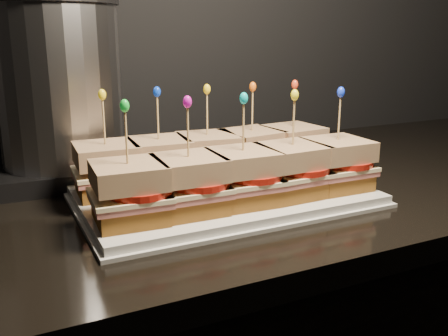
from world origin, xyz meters
name	(u,v)px	position (x,y,z in m)	size (l,w,h in m)	color
granite_slab	(234,193)	(0.30, 1.67, 0.93)	(2.60, 0.67, 0.04)	black
platter	(224,196)	(0.24, 1.59, 0.96)	(0.44, 0.27, 0.02)	silver
platter_rim	(224,199)	(0.24, 1.59, 0.95)	(0.46, 0.29, 0.01)	silver
sandwich_0_bread_bot	(108,186)	(0.07, 1.66, 0.98)	(0.09, 0.09, 0.02)	brown
sandwich_0_ham	(107,176)	(0.07, 1.66, 0.99)	(0.10, 0.09, 0.01)	#BA6760
sandwich_0_cheese	(107,172)	(0.07, 1.66, 1.00)	(0.10, 0.10, 0.01)	#FFEAB0
sandwich_0_tomato	(115,167)	(0.08, 1.65, 1.01)	(0.09, 0.09, 0.01)	#AA1B0F
sandwich_0_bread_top	(106,154)	(0.07, 1.66, 1.03)	(0.09, 0.09, 0.03)	brown
sandwich_0_pick	(104,125)	(0.07, 1.66, 1.07)	(0.00, 0.00, 0.09)	tan
sandwich_0_frill	(102,95)	(0.07, 1.66, 1.12)	(0.01, 0.01, 0.02)	yellow
sandwich_1_bread_bot	(160,179)	(0.16, 1.66, 0.98)	(0.09, 0.09, 0.02)	brown
sandwich_1_ham	(160,170)	(0.16, 1.66, 0.99)	(0.10, 0.09, 0.01)	#BA6760
sandwich_1_cheese	(160,165)	(0.16, 1.66, 1.00)	(0.10, 0.10, 0.01)	#FFEAB0
sandwich_1_tomato	(168,161)	(0.17, 1.65, 1.01)	(0.09, 0.09, 0.01)	#AA1B0F
sandwich_1_bread_top	(159,149)	(0.16, 1.66, 1.03)	(0.09, 0.09, 0.03)	brown
sandwich_1_pick	(158,120)	(0.16, 1.66, 1.07)	(0.00, 0.00, 0.09)	tan
sandwich_1_frill	(157,92)	(0.16, 1.66, 1.12)	(0.01, 0.01, 0.02)	#0C37D0
sandwich_2_bread_bot	(208,173)	(0.24, 1.66, 0.98)	(0.09, 0.09, 0.02)	brown
sandwich_2_ham	(208,164)	(0.24, 1.66, 0.99)	(0.10, 0.09, 0.01)	#BA6760
sandwich_2_cheese	(208,160)	(0.24, 1.66, 1.00)	(0.10, 0.10, 0.01)	#FFEAB0
sandwich_2_tomato	(216,155)	(0.25, 1.65, 1.01)	(0.09, 0.09, 0.01)	#AA1B0F
sandwich_2_bread_top	(207,144)	(0.24, 1.66, 1.03)	(0.09, 0.09, 0.03)	brown
sandwich_2_pick	(207,117)	(0.24, 1.66, 1.07)	(0.00, 0.00, 0.09)	tan
sandwich_2_frill	(207,89)	(0.24, 1.66, 1.12)	(0.01, 0.01, 0.02)	yellow
sandwich_3_bread_bot	(252,167)	(0.32, 1.66, 0.98)	(0.09, 0.09, 0.02)	brown
sandwich_3_ham	(252,158)	(0.32, 1.66, 0.99)	(0.10, 0.09, 0.01)	#BA6760
sandwich_3_cheese	(252,154)	(0.32, 1.66, 1.00)	(0.10, 0.10, 0.01)	#FFEAB0
sandwich_3_tomato	(259,150)	(0.34, 1.65, 1.01)	(0.09, 0.09, 0.01)	#AA1B0F
sandwich_3_bread_top	(252,139)	(0.32, 1.66, 1.03)	(0.09, 0.09, 0.03)	brown
sandwich_3_pick	(252,113)	(0.32, 1.66, 1.07)	(0.00, 0.00, 0.09)	tan
sandwich_3_frill	(253,87)	(0.32, 1.66, 1.12)	(0.01, 0.01, 0.02)	orange
sandwich_4_bread_bot	(292,162)	(0.41, 1.66, 0.98)	(0.09, 0.09, 0.02)	brown
sandwich_4_ham	(292,153)	(0.41, 1.66, 0.99)	(0.10, 0.09, 0.01)	#BA6760
sandwich_4_cheese	(292,150)	(0.41, 1.66, 1.00)	(0.10, 0.10, 0.01)	#FFEAB0
sandwich_4_tomato	(300,146)	(0.42, 1.65, 1.01)	(0.09, 0.09, 0.01)	#AA1B0F
sandwich_4_bread_top	(293,135)	(0.41, 1.66, 1.03)	(0.09, 0.09, 0.03)	brown
sandwich_4_pick	(294,110)	(0.41, 1.66, 1.07)	(0.00, 0.00, 0.09)	tan
sandwich_4_frill	(295,84)	(0.41, 1.66, 1.12)	(0.01, 0.01, 0.02)	red
sandwich_5_bread_bot	(130,212)	(0.07, 1.53, 0.98)	(0.09, 0.09, 0.02)	brown
sandwich_5_ham	(130,200)	(0.07, 1.53, 0.99)	(0.10, 0.09, 0.01)	#BA6760
sandwich_5_cheese	(129,195)	(0.07, 1.53, 1.00)	(0.10, 0.10, 0.01)	#FFEAB0
sandwich_5_tomato	(139,190)	(0.08, 1.52, 1.01)	(0.09, 0.09, 0.01)	#AA1B0F
sandwich_5_bread_top	(128,175)	(0.07, 1.53, 1.03)	(0.09, 0.09, 0.03)	brown
sandwich_5_pick	(126,141)	(0.07, 1.53, 1.07)	(0.00, 0.00, 0.09)	tan
sandwich_5_frill	(125,106)	(0.07, 1.53, 1.12)	(0.01, 0.01, 0.02)	green
sandwich_6_bread_bot	(189,203)	(0.16, 1.53, 0.98)	(0.09, 0.09, 0.02)	brown
sandwich_6_ham	(189,191)	(0.16, 1.53, 0.99)	(0.10, 0.09, 0.01)	#BA6760
sandwich_6_cheese	(189,187)	(0.16, 1.53, 1.00)	(0.10, 0.10, 0.01)	#FFEAB0
sandwich_6_tomato	(199,182)	(0.17, 1.52, 1.01)	(0.09, 0.09, 0.01)	#AA1B0F
sandwich_6_bread_top	(189,168)	(0.16, 1.53, 1.03)	(0.09, 0.09, 0.03)	brown
sandwich_6_pick	(188,135)	(0.16, 1.53, 1.07)	(0.00, 0.00, 0.09)	tan
sandwich_6_frill	(187,102)	(0.16, 1.53, 1.12)	(0.01, 0.01, 0.02)	#C510A4
sandwich_7_bread_bot	(243,194)	(0.24, 1.53, 0.98)	(0.09, 0.09, 0.02)	brown
sandwich_7_ham	(243,184)	(0.24, 1.53, 0.99)	(0.10, 0.09, 0.01)	#BA6760
sandwich_7_cheese	(243,179)	(0.24, 1.53, 1.00)	(0.10, 0.10, 0.01)	#FFEAB0
sandwich_7_tomato	(252,174)	(0.25, 1.52, 1.01)	(0.09, 0.09, 0.01)	#AA1B0F
sandwich_7_bread_top	(243,161)	(0.24, 1.53, 1.03)	(0.09, 0.09, 0.03)	brown
sandwich_7_pick	(243,130)	(0.24, 1.53, 1.07)	(0.00, 0.00, 0.09)	tan
sandwich_7_frill	(244,98)	(0.24, 1.53, 1.12)	(0.01, 0.01, 0.02)	#09B8BA
sandwich_8_bread_bot	(291,187)	(0.32, 1.53, 0.98)	(0.09, 0.09, 0.02)	brown
sandwich_8_ham	(292,177)	(0.32, 1.53, 0.99)	(0.10, 0.09, 0.01)	#BA6760
sandwich_8_cheese	(292,172)	(0.32, 1.53, 1.00)	(0.10, 0.10, 0.01)	#FFEAB0
sandwich_8_tomato	(301,168)	(0.34, 1.52, 1.01)	(0.09, 0.09, 0.01)	#AA1B0F
sandwich_8_bread_top	(292,155)	(0.32, 1.53, 1.03)	(0.09, 0.09, 0.03)	brown
sandwich_8_pick	(294,125)	(0.32, 1.53, 1.07)	(0.00, 0.00, 0.09)	tan
sandwich_8_frill	(295,95)	(0.32, 1.53, 1.12)	(0.01, 0.01, 0.02)	yellow
sandwich_9_bread_bot	(335,180)	(0.41, 1.53, 0.98)	(0.09, 0.09, 0.02)	brown
sandwich_9_ham	(336,170)	(0.41, 1.53, 0.99)	(0.10, 0.09, 0.01)	#BA6760
sandwich_9_cheese	(336,166)	(0.41, 1.53, 1.00)	(0.10, 0.10, 0.01)	#FFEAB0
sandwich_9_tomato	(345,162)	(0.42, 1.52, 1.01)	(0.09, 0.09, 0.01)	#AA1B0F
sandwich_9_bread_top	(337,149)	(0.41, 1.53, 1.03)	(0.09, 0.09, 0.03)	brown
sandwich_9_pick	(339,121)	(0.41, 1.53, 1.07)	(0.00, 0.00, 0.09)	tan
sandwich_9_frill	(341,92)	(0.41, 1.53, 1.12)	(0.01, 0.01, 0.02)	#1736E3
appliance_base	(66,170)	(0.03, 1.83, 0.96)	(0.25, 0.21, 0.03)	#262628
appliance_body	(59,86)	(0.03, 1.83, 1.12)	(0.21, 0.21, 0.27)	silver
appliance	(59,89)	(0.03, 1.83, 1.11)	(0.25, 0.21, 0.33)	silver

